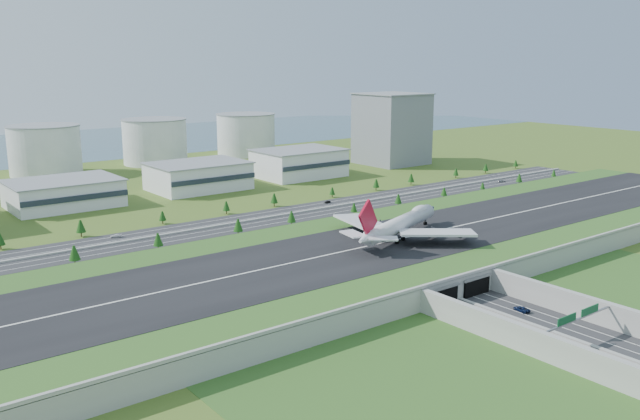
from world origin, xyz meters
TOP-DOWN VIEW (x-y plane):
  - ground at (0.00, 0.00)m, footprint 1200.00×1200.00m
  - airfield_deck at (0.00, -0.09)m, footprint 520.00×100.00m
  - underpass_road at (0.00, -99.42)m, footprint 38.80×120.40m
  - sign_gantry_near at (0.00, -95.04)m, footprint 38.70×0.70m
  - north_expressway at (0.00, 95.00)m, footprint 560.00×36.00m
  - tree_row at (-8.97, 94.15)m, footprint 497.29×48.62m
  - hangar_mid_a at (-60.00, 190.00)m, footprint 58.00×42.00m
  - hangar_mid_b at (25.00, 190.00)m, footprint 58.00×42.00m
  - hangar_mid_c at (105.00, 190.00)m, footprint 58.00×42.00m
  - office_tower at (200.00, 195.00)m, footprint 46.00×46.00m
  - fuel_tank_b at (-35.00, 310.00)m, footprint 50.00×50.00m
  - fuel_tank_c at (50.00, 310.00)m, footprint 50.00×50.00m
  - fuel_tank_d at (135.00, 310.00)m, footprint 50.00×50.00m
  - bay_water at (0.00, 480.00)m, footprint 1200.00×260.00m
  - boeing_747 at (21.11, 1.63)m, footprint 68.06×63.18m
  - car_0 at (-6.85, -76.35)m, footprint 2.56×4.83m
  - car_2 at (7.98, -69.92)m, footprint 3.50×6.25m
  - car_5 at (64.12, 105.42)m, footprint 4.23×2.14m
  - car_6 at (200.64, 86.65)m, footprint 6.07×4.55m
  - car_7 at (-62.93, 105.48)m, footprint 5.67×4.13m

SIDE VIEW (x-z plane):
  - ground at x=0.00m, z-range 0.00..0.00m
  - bay_water at x=0.00m, z-range 0.00..0.06m
  - north_expressway at x=0.00m, z-range 0.00..0.12m
  - car_5 at x=64.12m, z-range 0.12..1.45m
  - car_7 at x=-62.93m, z-range 0.12..1.65m
  - car_6 at x=200.64m, z-range 0.12..1.65m
  - car_0 at x=-6.85m, z-range 0.12..1.68m
  - car_2 at x=7.98m, z-range 0.12..1.77m
  - underpass_road at x=0.00m, z-range -0.57..7.43m
  - airfield_deck at x=0.00m, z-range -0.48..8.72m
  - tree_row at x=-8.97m, z-range 0.54..8.92m
  - sign_gantry_near at x=0.00m, z-range 2.05..11.85m
  - hangar_mid_a at x=-60.00m, z-range 0.00..15.00m
  - hangar_mid_b at x=25.00m, z-range 0.00..17.00m
  - hangar_mid_c at x=105.00m, z-range 0.00..19.00m
  - boeing_747 at x=21.11m, z-range 3.23..25.23m
  - fuel_tank_b at x=-35.00m, z-range 0.00..35.00m
  - fuel_tank_c at x=50.00m, z-range 0.00..35.00m
  - fuel_tank_d at x=135.00m, z-range 0.00..35.00m
  - office_tower at x=200.00m, z-range 0.00..55.00m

